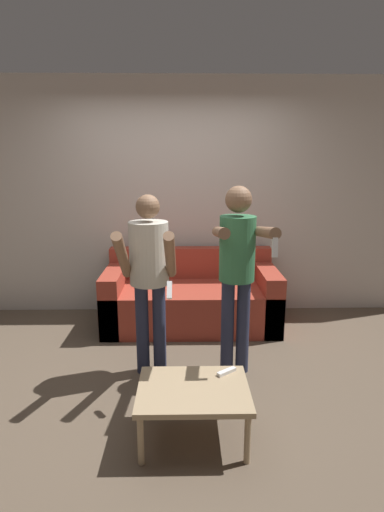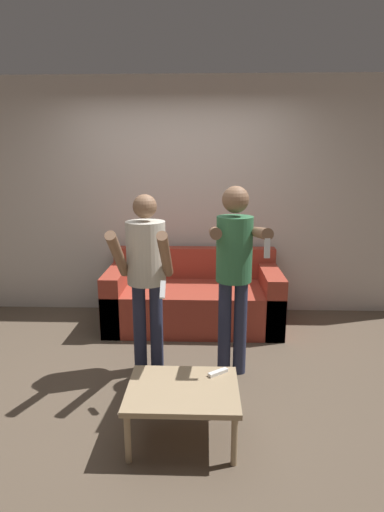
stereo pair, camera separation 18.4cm
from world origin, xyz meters
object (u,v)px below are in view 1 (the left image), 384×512
at_px(couch, 191,299).
at_px(coffee_table, 193,393).
at_px(person_standing_right, 237,261).
at_px(remote_on_table, 227,372).
at_px(person_standing_left, 149,267).

bearing_deg(couch, coffee_table, -90.47).
xyz_separation_m(person_standing_right, remote_on_table, (-0.14, -0.65, -0.62)).
bearing_deg(remote_on_table, person_standing_right, 77.69).
bearing_deg(couch, person_standing_left, -108.58).
relative_size(couch, person_standing_right, 1.17).
bearing_deg(remote_on_table, couch, 97.18).
bearing_deg(couch, remote_on_table, -82.82).
relative_size(couch, coffee_table, 2.59).
bearing_deg(person_standing_left, remote_on_table, -48.84).
height_order(person_standing_left, coffee_table, person_standing_left).
distance_m(couch, remote_on_table, 1.74).
height_order(couch, remote_on_table, couch).
bearing_deg(person_standing_left, person_standing_right, -0.72).
relative_size(person_standing_left, person_standing_right, 0.96).
xyz_separation_m(person_standing_right, coffee_table, (-0.37, -0.82, -0.67)).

